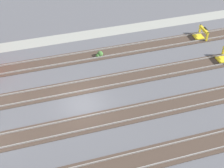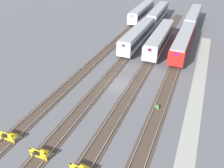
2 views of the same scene
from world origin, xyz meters
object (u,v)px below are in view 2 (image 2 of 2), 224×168
Objects in this scene: subway_car_front_row_rightmost at (138,35)px; bumper_stop_middle_track at (40,153)px; subway_car_back_row_leftmost at (158,14)px; subway_car_front_row_right_inner at (160,38)px; subway_car_front_row_centre at (183,42)px; bumper_stop_far_inner_track at (8,136)px; weed_clump at (157,107)px; subway_car_front_row_left_inner at (142,12)px; subway_car_front_row_leftmost at (193,17)px.

subway_car_front_row_rightmost is 8.97× the size of bumper_stop_middle_track.
subway_car_front_row_right_inner is at bearing -165.56° from subway_car_back_row_leftmost.
subway_car_front_row_right_inner is (0.00, 4.77, 0.00)m from subway_car_front_row_centre.
bumper_stop_far_inner_track reaches higher than weed_clump.
subway_car_front_row_right_inner is at bearing 12.19° from weed_clump.
weed_clump is at bearing -49.30° from bumper_stop_far_inner_track.
bumper_stop_middle_track is (-33.46, 9.67, -1.53)m from subway_car_front_row_centre.
weed_clump is (-20.69, 0.30, -1.80)m from subway_car_front_row_centre.
subway_car_front_row_left_inner is at bearing 26.91° from subway_car_front_row_right_inner.
subway_car_front_row_right_inner is 8.97× the size of bumper_stop_middle_track.
subway_car_front_row_right_inner is 21.25m from weed_clump.
bumper_stop_far_inner_track is (-32.92, 14.51, -1.53)m from subway_car_front_row_centre.
bumper_stop_middle_track is 4.87m from bumper_stop_far_inner_track.
bumper_stop_far_inner_track is (-51.85, 4.87, -1.53)m from subway_car_back_row_leftmost.
subway_car_front_row_left_inner is at bearing 89.67° from subway_car_front_row_leftmost.
subway_car_front_row_left_inner is 42.29m from weed_clump.
subway_car_front_row_right_inner reaches higher than bumper_stop_far_inner_track.
subway_car_front_row_rightmost is at bearing 90.00° from subway_car_front_row_right_inner.
subway_car_front_row_leftmost is 1.00× the size of subway_car_front_row_centre.
bumper_stop_middle_track and bumper_stop_far_inner_track have the same top height.
subway_car_front_row_right_inner is 4.85m from subway_car_front_row_rightmost.
bumper_stop_middle_track is (-52.48, 9.64, -1.53)m from subway_car_front_row_leftmost.
bumper_stop_middle_track is at bearing 169.59° from subway_car_front_row_leftmost.
subway_car_front_row_leftmost is 14.44m from subway_car_front_row_left_inner.
subway_car_back_row_leftmost is at bearing -92.12° from subway_car_front_row_left_inner.
subway_car_front_row_leftmost is at bearing -15.58° from bumper_stop_far_inner_track.
subway_car_front_row_left_inner and subway_car_front_row_centre have the same top height.
subway_car_front_row_leftmost and subway_car_front_row_left_inner have the same top height.
subway_car_front_row_centre is 34.86m from bumper_stop_middle_track.
weed_clump is at bearing -166.73° from subway_car_back_row_leftmost.
subway_car_front_row_right_inner is (-19.11, -9.70, 0.00)m from subway_car_front_row_left_inner.
subway_car_front_row_left_inner is 8.97× the size of bumper_stop_middle_track.
subway_car_back_row_leftmost is (18.93, 4.88, 0.00)m from subway_car_front_row_right_inner.
subway_car_front_row_left_inner is 19.58× the size of weed_clump.
subway_car_front_row_right_inner and subway_car_back_row_leftmost have the same top height.
subway_car_front_row_centre is at bearing -16.12° from bumper_stop_middle_track.
subway_car_front_row_rightmost is 19.59× the size of weed_clump.
subway_car_front_row_rightmost is 18.93m from subway_car_back_row_leftmost.
bumper_stop_far_inner_track is (0.54, 4.84, 0.00)m from bumper_stop_middle_track.
subway_car_front_row_right_inner is at bearing -8.33° from bumper_stop_middle_track.
bumper_stop_far_inner_track is 2.18× the size of weed_clump.
subway_car_front_row_rightmost is at bearing 90.00° from subway_car_front_row_centre.
subway_car_front_row_centre and subway_car_back_row_leftmost have the same top height.
subway_car_back_row_leftmost is 52.41m from bumper_stop_middle_track.
subway_car_front_row_rightmost is 33.49m from bumper_stop_middle_track.
subway_car_back_row_leftmost is at bearing 14.44° from subway_car_front_row_right_inner.
subway_car_front_row_rightmost is at bearing -179.93° from subway_car_back_row_leftmost.
subway_car_front_row_leftmost is 1.00× the size of subway_car_back_row_leftmost.
subway_car_front_row_left_inner is 21.43m from subway_car_front_row_right_inner.
bumper_stop_far_inner_track is (-32.92, 4.89, -1.53)m from subway_car_front_row_rightmost.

